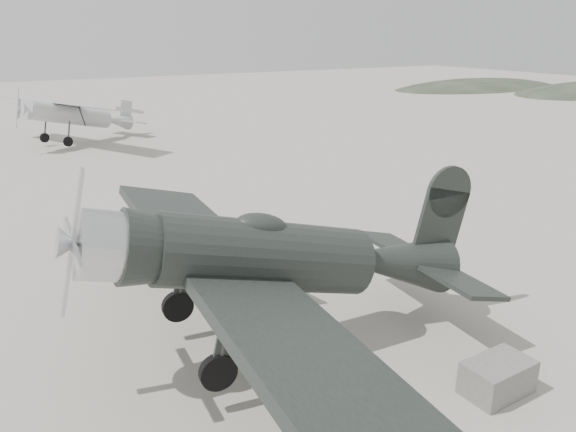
% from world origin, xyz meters
% --- Properties ---
extents(ground, '(160.00, 160.00, 0.00)m').
position_xyz_m(ground, '(0.00, 0.00, 0.00)').
color(ground, '#ABA398').
rests_on(ground, ground).
extents(hill_northeast, '(32.00, 16.00, 5.20)m').
position_xyz_m(hill_northeast, '(50.00, 40.00, 0.00)').
color(hill_northeast, '#2C3527').
rests_on(hill_northeast, ground).
extents(lowwing_monoplane, '(9.98, 13.93, 4.50)m').
position_xyz_m(lowwing_monoplane, '(-4.41, -4.17, 2.38)').
color(lowwing_monoplane, black).
rests_on(lowwing_monoplane, ground).
extents(highwing_monoplane, '(9.56, 12.04, 3.56)m').
position_xyz_m(highwing_monoplane, '(-4.13, 25.20, 2.23)').
color(highwing_monoplane, '#ABADB0').
rests_on(highwing_monoplane, ground).
extents(equipment_block, '(1.52, 0.99, 0.74)m').
position_xyz_m(equipment_block, '(-1.26, -7.94, 0.37)').
color(equipment_block, '#5E5C57').
rests_on(equipment_block, ground).
extents(sign_board, '(0.26, 1.01, 1.46)m').
position_xyz_m(sign_board, '(-3.13, -2.00, 0.87)').
color(sign_board, '#333333').
rests_on(sign_board, ground).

